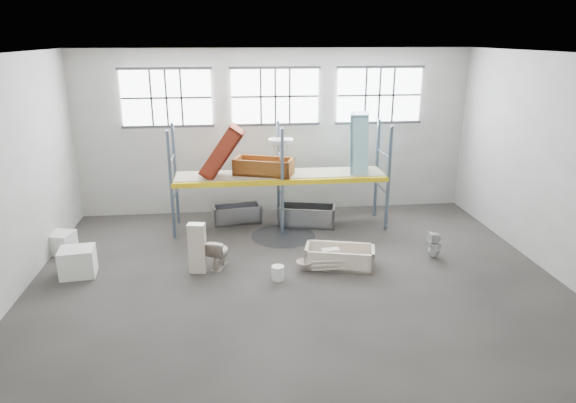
{
  "coord_description": "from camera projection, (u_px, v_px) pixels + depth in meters",
  "views": [
    {
      "loc": [
        -1.35,
        -10.53,
        5.35
      ],
      "look_at": [
        0.0,
        1.5,
        1.4
      ],
      "focal_mm": 31.88,
      "sensor_mm": 36.0,
      "label": 1
    }
  ],
  "objects": [
    {
      "name": "bathtub_beige",
      "position": [
        340.0,
        257.0,
        12.36
      ],
      "size": [
        1.8,
        1.17,
        0.49
      ],
      "primitive_type": null,
      "rotation": [
        0.0,
        0.0,
        -0.26
      ],
      "color": "beige",
      "rests_on": "floor"
    },
    {
      "name": "wet_patch",
      "position": [
        283.0,
        236.0,
        14.3
      ],
      "size": [
        1.8,
        1.8,
        0.0
      ],
      "primitive_type": "cylinder",
      "color": "black",
      "rests_on": "floor"
    },
    {
      "name": "carton_near",
      "position": [
        78.0,
        262.0,
        11.87
      ],
      "size": [
        0.85,
        0.75,
        0.66
      ],
      "primitive_type": "cube",
      "rotation": [
        0.0,
        0.0,
        0.12
      ],
      "color": "white",
      "rests_on": "floor"
    },
    {
      "name": "rack_beam_back",
      "position": [
        278.0,
        171.0,
        15.16
      ],
      "size": [
        6.0,
        0.1,
        0.14
      ],
      "primitive_type": "cube",
      "color": "yellow",
      "rests_on": "floor"
    },
    {
      "name": "sink_on_shelf",
      "position": [
        281.0,
        159.0,
        14.1
      ],
      "size": [
        0.75,
        0.62,
        0.61
      ],
      "primitive_type": "imported",
      "rotation": [
        0.0,
        0.0,
        -0.15
      ],
      "color": "silver",
      "rests_on": "rust_tub_flat"
    },
    {
      "name": "rust_tub_tilted",
      "position": [
        222.0,
        152.0,
        14.01
      ],
      "size": [
        1.34,
        0.88,
        1.54
      ],
      "primitive_type": null,
      "rotation": [
        0.0,
        -0.96,
        -0.12
      ],
      "color": "maroon",
      "rests_on": "shelf_deck"
    },
    {
      "name": "rust_tub_flat",
      "position": [
        264.0,
        166.0,
        14.42
      ],
      "size": [
        1.79,
        1.27,
        0.46
      ],
      "primitive_type": null,
      "rotation": [
        0.0,
        0.0,
        -0.35
      ],
      "color": "brown",
      "rests_on": "shelf_deck"
    },
    {
      "name": "wall_right",
      "position": [
        559.0,
        167.0,
        11.62
      ],
      "size": [
        0.1,
        10.0,
        5.0
      ],
      "primitive_type": "cube",
      "color": "#B3AFA5",
      "rests_on": "ground"
    },
    {
      "name": "cistern_tall",
      "position": [
        197.0,
        248.0,
        11.95
      ],
      "size": [
        0.42,
        0.31,
        1.21
      ],
      "primitive_type": "cube",
      "rotation": [
        0.0,
        0.0,
        -0.15
      ],
      "color": "beige",
      "rests_on": "floor"
    },
    {
      "name": "steel_tub_right",
      "position": [
        307.0,
        215.0,
        15.03
      ],
      "size": [
        1.74,
        1.1,
        0.59
      ],
      "primitive_type": null,
      "rotation": [
        0.0,
        0.0,
        -0.23
      ],
      "color": "#97989D",
      "rests_on": "floor"
    },
    {
      "name": "rack_upright_la",
      "position": [
        171.0,
        186.0,
        13.7
      ],
      "size": [
        0.08,
        0.08,
        3.0
      ],
      "primitive_type": "cube",
      "color": "slate",
      "rests_on": "floor"
    },
    {
      "name": "rack_upright_lb",
      "position": [
        176.0,
        174.0,
        14.84
      ],
      "size": [
        0.08,
        0.08,
        3.0
      ],
      "primitive_type": "cube",
      "color": "slate",
      "rests_on": "floor"
    },
    {
      "name": "window_mid",
      "position": [
        275.0,
        96.0,
        15.3
      ],
      "size": [
        2.6,
        0.04,
        1.6
      ],
      "primitive_type": "cube",
      "color": "white",
      "rests_on": "wall_back"
    },
    {
      "name": "cistern_spare",
      "position": [
        330.0,
        257.0,
        12.26
      ],
      "size": [
        0.45,
        0.27,
        0.41
      ],
      "primitive_type": "cube",
      "rotation": [
        0.0,
        0.0,
        0.15
      ],
      "color": "beige",
      "rests_on": "bathtub_beige"
    },
    {
      "name": "bucket",
      "position": [
        278.0,
        273.0,
        11.69
      ],
      "size": [
        0.31,
        0.31,
        0.33
      ],
      "primitive_type": "cylinder",
      "rotation": [
        0.0,
        0.0,
        0.07
      ],
      "color": "white",
      "rests_on": "floor"
    },
    {
      "name": "steel_tub_left",
      "position": [
        237.0,
        214.0,
        15.3
      ],
      "size": [
        1.49,
        0.86,
        0.52
      ],
      "primitive_type": null,
      "rotation": [
        0.0,
        0.0,
        0.15
      ],
      "color": "#9B9CA3",
      "rests_on": "floor"
    },
    {
      "name": "rack_upright_ra",
      "position": [
        388.0,
        179.0,
        14.34
      ],
      "size": [
        0.08,
        0.08,
        3.0
      ],
      "primitive_type": "cube",
      "color": "slate",
      "rests_on": "floor"
    },
    {
      "name": "wall_back",
      "position": [
        275.0,
        132.0,
        15.74
      ],
      "size": [
        12.0,
        0.1,
        5.0
      ],
      "primitive_type": "cube",
      "color": "#9F9B94",
      "rests_on": "ground"
    },
    {
      "name": "window_right",
      "position": [
        379.0,
        95.0,
        15.64
      ],
      "size": [
        2.6,
        0.04,
        1.6
      ],
      "primitive_type": "cube",
      "color": "white",
      "rests_on": "wall_back"
    },
    {
      "name": "toilet_beige",
      "position": [
        219.0,
        253.0,
        12.28
      ],
      "size": [
        0.63,
        0.81,
        0.73
      ],
      "primitive_type": "imported",
      "rotation": [
        0.0,
        0.0,
        2.79
      ],
      "color": "beige",
      "rests_on": "floor"
    },
    {
      "name": "rack_upright_rb",
      "position": [
        377.0,
        169.0,
        15.48
      ],
      "size": [
        0.08,
        0.08,
        3.0
      ],
      "primitive_type": "cube",
      "color": "slate",
      "rests_on": "floor"
    },
    {
      "name": "rack_beam_front",
      "position": [
        282.0,
        182.0,
        14.02
      ],
      "size": [
        6.0,
        0.1,
        0.14
      ],
      "primitive_type": "cube",
      "color": "yellow",
      "rests_on": "floor"
    },
    {
      "name": "window_left",
      "position": [
        166.0,
        98.0,
        14.96
      ],
      "size": [
        2.6,
        0.04,
        1.6
      ],
      "primitive_type": "cube",
      "color": "white",
      "rests_on": "wall_back"
    },
    {
      "name": "shelf_deck",
      "position": [
        280.0,
        174.0,
        14.57
      ],
      "size": [
        5.9,
        1.1,
        0.03
      ],
      "primitive_type": "cube",
      "color": "gray",
      "rests_on": "floor"
    },
    {
      "name": "rack_upright_mb",
      "position": [
        278.0,
        171.0,
        15.16
      ],
      "size": [
        0.08,
        0.08,
        3.0
      ],
      "primitive_type": "cube",
      "color": "slate",
      "rests_on": "floor"
    },
    {
      "name": "carton_far",
      "position": [
        60.0,
        242.0,
        13.16
      ],
      "size": [
        0.76,
        0.76,
        0.52
      ],
      "primitive_type": "cube",
      "rotation": [
        0.0,
        0.0,
        -0.23
      ],
      "color": "white",
      "rests_on": "floor"
    },
    {
      "name": "wall_front",
      "position": [
        348.0,
        282.0,
        6.2
      ],
      "size": [
        12.0,
        0.1,
        5.0
      ],
      "primitive_type": "cube",
      "color": "#BBB7AE",
      "rests_on": "ground"
    },
    {
      "name": "floor",
      "position": [
        295.0,
        281.0,
        11.76
      ],
      "size": [
        12.0,
        10.0,
        0.1
      ],
      "primitive_type": "cube",
      "color": "#4D4642",
      "rests_on": "ground"
    },
    {
      "name": "rack_upright_ma",
      "position": [
        282.0,
        182.0,
        14.02
      ],
      "size": [
        0.08,
        0.08,
        3.0
      ],
      "primitive_type": "cube",
      "color": "slate",
      "rests_on": "floor"
    },
    {
      "name": "toilet_white",
      "position": [
        435.0,
        245.0,
        12.79
      ],
      "size": [
        0.33,
        0.32,
        0.68
      ],
      "primitive_type": "imported",
      "rotation": [
        0.0,
        0.0,
        -1.52
      ],
      "color": "silver",
      "rests_on": "floor"
    },
    {
      "name": "blue_tub_upright",
      "position": [
        360.0,
        144.0,
        14.51
      ],
      "size": [
        0.76,
        0.95,
        1.79
      ],
      "primitive_type": null,
      "rotation": [
        0.0,
        1.54,
        -0.26
      ],
      "color": "#88C0D0",
      "rests_on": "shelf_deck"
    },
    {
      "name": "sink_in_tub",
      "position": [
        305.0,
        263.0,
        12.19
      ],
      "size": [
        0.43,
        0.43,
        0.15
      ],
      "primitive_type": "imported",
      "rotation": [
        0.0,
        0.0,
        0.02
      ],
      "color": "beige",
      "rests_on": "bathtub_beige"
    },
    {
      "name": "ceiling",
      "position": [
        296.0,
        51.0,
        10.18
      ],
      "size": [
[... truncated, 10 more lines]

